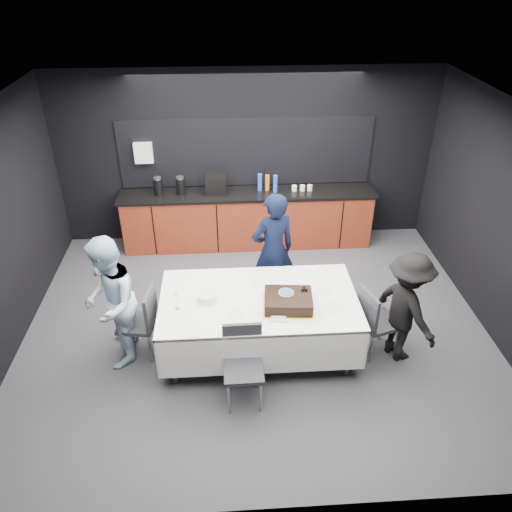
{
  "coord_description": "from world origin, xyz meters",
  "views": [
    {
      "loc": [
        -0.33,
        -5.07,
        4.3
      ],
      "look_at": [
        0.0,
        0.1,
        1.05
      ],
      "focal_mm": 35.0,
      "sensor_mm": 36.0,
      "label": 1
    }
  ],
  "objects_px": {
    "person_left": "(110,303)",
    "person_right": "(406,308)",
    "person_center": "(273,251)",
    "party_table": "(259,308)",
    "cake_assembly": "(288,301)",
    "chair_left": "(143,318)",
    "plate_stack": "(207,297)",
    "chair_near": "(243,359)",
    "chair_right": "(374,318)",
    "champagne_flute": "(176,297)"
  },
  "relations": [
    {
      "from": "cake_assembly",
      "to": "person_center",
      "type": "distance_m",
      "value": 1.12
    },
    {
      "from": "chair_right",
      "to": "champagne_flute",
      "type": "bearing_deg",
      "value": 179.53
    },
    {
      "from": "cake_assembly",
      "to": "champagne_flute",
      "type": "xyz_separation_m",
      "value": [
        -1.26,
        0.03,
        0.09
      ]
    },
    {
      "from": "plate_stack",
      "to": "person_right",
      "type": "distance_m",
      "value": 2.32
    },
    {
      "from": "person_center",
      "to": "person_right",
      "type": "xyz_separation_m",
      "value": [
        1.45,
        -1.15,
        -0.12
      ]
    },
    {
      "from": "person_right",
      "to": "champagne_flute",
      "type": "bearing_deg",
      "value": 64.47
    },
    {
      "from": "party_table",
      "to": "person_left",
      "type": "bearing_deg",
      "value": -178.44
    },
    {
      "from": "plate_stack",
      "to": "person_left",
      "type": "xyz_separation_m",
      "value": [
        -1.1,
        -0.04,
        -0.01
      ]
    },
    {
      "from": "person_center",
      "to": "person_right",
      "type": "bearing_deg",
      "value": 122.93
    },
    {
      "from": "plate_stack",
      "to": "chair_near",
      "type": "distance_m",
      "value": 0.88
    },
    {
      "from": "cake_assembly",
      "to": "chair_left",
      "type": "xyz_separation_m",
      "value": [
        -1.7,
        0.19,
        -0.32
      ]
    },
    {
      "from": "chair_left",
      "to": "chair_right",
      "type": "relative_size",
      "value": 1.0
    },
    {
      "from": "chair_left",
      "to": "chair_near",
      "type": "relative_size",
      "value": 1.0
    },
    {
      "from": "party_table",
      "to": "person_left",
      "type": "height_order",
      "value": "person_left"
    },
    {
      "from": "plate_stack",
      "to": "person_center",
      "type": "bearing_deg",
      "value": 48.12
    },
    {
      "from": "chair_right",
      "to": "person_right",
      "type": "height_order",
      "value": "person_right"
    },
    {
      "from": "party_table",
      "to": "plate_stack",
      "type": "height_order",
      "value": "plate_stack"
    },
    {
      "from": "cake_assembly",
      "to": "chair_right",
      "type": "bearing_deg",
      "value": 0.79
    },
    {
      "from": "champagne_flute",
      "to": "person_right",
      "type": "bearing_deg",
      "value": -1.55
    },
    {
      "from": "champagne_flute",
      "to": "cake_assembly",
      "type": "bearing_deg",
      "value": -1.51
    },
    {
      "from": "person_left",
      "to": "person_right",
      "type": "relative_size",
      "value": 1.15
    },
    {
      "from": "chair_right",
      "to": "person_center",
      "type": "height_order",
      "value": "person_center"
    },
    {
      "from": "champagne_flute",
      "to": "person_left",
      "type": "bearing_deg",
      "value": 173.54
    },
    {
      "from": "chair_right",
      "to": "person_center",
      "type": "bearing_deg",
      "value": 135.19
    },
    {
      "from": "chair_left",
      "to": "person_left",
      "type": "height_order",
      "value": "person_left"
    },
    {
      "from": "party_table",
      "to": "person_right",
      "type": "height_order",
      "value": "person_right"
    },
    {
      "from": "plate_stack",
      "to": "person_center",
      "type": "distance_m",
      "value": 1.28
    },
    {
      "from": "person_left",
      "to": "person_right",
      "type": "height_order",
      "value": "person_left"
    },
    {
      "from": "cake_assembly",
      "to": "chair_near",
      "type": "xyz_separation_m",
      "value": [
        -0.55,
        -0.58,
        -0.32
      ]
    },
    {
      "from": "plate_stack",
      "to": "person_left",
      "type": "height_order",
      "value": "person_left"
    },
    {
      "from": "person_center",
      "to": "person_left",
      "type": "bearing_deg",
      "value": 8.36
    },
    {
      "from": "chair_right",
      "to": "chair_near",
      "type": "bearing_deg",
      "value": -159.54
    },
    {
      "from": "chair_left",
      "to": "chair_right",
      "type": "bearing_deg",
      "value": -3.6
    },
    {
      "from": "party_table",
      "to": "chair_right",
      "type": "height_order",
      "value": "chair_right"
    },
    {
      "from": "chair_near",
      "to": "person_right",
      "type": "height_order",
      "value": "person_right"
    },
    {
      "from": "plate_stack",
      "to": "chair_left",
      "type": "relative_size",
      "value": 0.25
    },
    {
      "from": "champagne_flute",
      "to": "person_center",
      "type": "height_order",
      "value": "person_center"
    },
    {
      "from": "champagne_flute",
      "to": "person_right",
      "type": "distance_m",
      "value": 2.65
    },
    {
      "from": "chair_right",
      "to": "chair_near",
      "type": "xyz_separation_m",
      "value": [
        -1.58,
        -0.59,
        0.0
      ]
    },
    {
      "from": "chair_left",
      "to": "plate_stack",
      "type": "bearing_deg",
      "value": -1.81
    },
    {
      "from": "party_table",
      "to": "champagne_flute",
      "type": "xyz_separation_m",
      "value": [
        -0.94,
        -0.13,
        0.3
      ]
    },
    {
      "from": "champagne_flute",
      "to": "chair_near",
      "type": "distance_m",
      "value": 1.02
    },
    {
      "from": "party_table",
      "to": "cake_assembly",
      "type": "distance_m",
      "value": 0.42
    },
    {
      "from": "champagne_flute",
      "to": "chair_right",
      "type": "relative_size",
      "value": 0.24
    },
    {
      "from": "person_right",
      "to": "plate_stack",
      "type": "bearing_deg",
      "value": 61.05
    },
    {
      "from": "chair_left",
      "to": "cake_assembly",
      "type": "bearing_deg",
      "value": -6.26
    },
    {
      "from": "chair_right",
      "to": "person_left",
      "type": "relative_size",
      "value": 0.56
    },
    {
      "from": "cake_assembly",
      "to": "chair_near",
      "type": "relative_size",
      "value": 0.67
    },
    {
      "from": "chair_left",
      "to": "chair_near",
      "type": "bearing_deg",
      "value": -33.42
    },
    {
      "from": "cake_assembly",
      "to": "person_center",
      "type": "xyz_separation_m",
      "value": [
        -0.07,
        1.12,
        -0.01
      ]
    }
  ]
}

